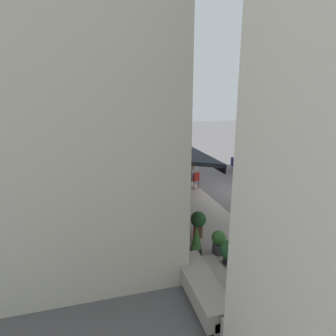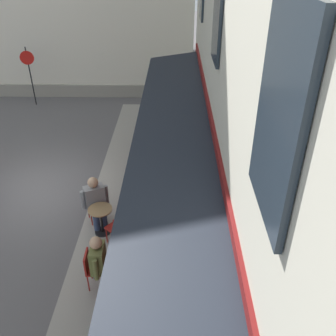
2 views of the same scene
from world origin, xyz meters
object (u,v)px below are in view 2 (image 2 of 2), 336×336
(no_parking_sign, at_px, (29,66))
(potted_plant_under_sign, at_px, (179,113))
(cafe_table_mid_terrace, at_px, (101,217))
(seated_patron_in_grey, at_px, (96,201))
(cafe_chair_red_back_row, at_px, (118,226))
(seated_companion_in_olive, at_px, (102,261))
(potted_plant_mid_terrace, at_px, (161,106))
(potted_plant_by_steps, at_px, (169,95))
(potted_plant_entrance_right, at_px, (165,124))
(cafe_chair_red_facing_street, at_px, (92,266))
(cafe_chair_red_kerbside, at_px, (94,201))
(cafe_chair_red_corner_left, at_px, (152,269))
(cafe_table_streetside, at_px, (123,268))
(potted_plant_entrance_left, at_px, (160,115))

(no_parking_sign, bearing_deg, potted_plant_under_sign, -107.45)
(cafe_table_mid_terrace, bearing_deg, seated_patron_in_grey, 25.46)
(cafe_chair_red_back_row, height_order, seated_companion_in_olive, seated_companion_in_olive)
(cafe_table_mid_terrace, relative_size, potted_plant_mid_terrace, 0.89)
(potted_plant_mid_terrace, bearing_deg, seated_companion_in_olive, 174.20)
(cafe_table_mid_terrace, height_order, cafe_chair_red_back_row, cafe_chair_red_back_row)
(cafe_table_mid_terrace, bearing_deg, potted_plant_by_steps, -10.25)
(cafe_chair_red_back_row, relative_size, seated_patron_in_grey, 0.66)
(cafe_chair_red_back_row, relative_size, potted_plant_entrance_right, 0.97)
(cafe_chair_red_facing_street, bearing_deg, no_parking_sign, 24.40)
(cafe_chair_red_kerbside, xyz_separation_m, cafe_chair_red_back_row, (-0.98, -0.75, 0.00))
(seated_patron_in_grey, distance_m, potted_plant_under_sign, 6.58)
(cafe_chair_red_corner_left, bearing_deg, cafe_table_streetside, 84.04)
(cafe_table_mid_terrace, bearing_deg, cafe_chair_red_facing_street, -175.95)
(cafe_table_mid_terrace, bearing_deg, cafe_chair_red_back_row, -130.19)
(cafe_chair_red_facing_street, bearing_deg, seated_patron_in_grey, 8.22)
(seated_companion_in_olive, height_order, potted_plant_under_sign, seated_companion_in_olive)
(seated_patron_in_grey, bearing_deg, cafe_chair_red_corner_left, -143.49)
(cafe_chair_red_facing_street, bearing_deg, cafe_chair_red_back_row, -15.89)
(potted_plant_entrance_right, bearing_deg, cafe_chair_red_back_row, 170.52)
(cafe_chair_red_facing_street, xyz_separation_m, potted_plant_entrance_right, (7.11, -1.34, 0.02))
(cafe_chair_red_kerbside, distance_m, cafe_chair_red_back_row, 1.24)
(no_parking_sign, bearing_deg, potted_plant_entrance_right, -118.11)
(cafe_chair_red_facing_street, xyz_separation_m, potted_plant_under_sign, (8.28, -1.85, -0.05))
(potted_plant_entrance_left, height_order, potted_plant_mid_terrace, potted_plant_mid_terrace)
(cafe_chair_red_kerbside, xyz_separation_m, no_parking_sign, (8.08, 4.30, 1.25))
(seated_patron_in_grey, xyz_separation_m, potted_plant_entrance_right, (5.06, -1.64, -0.16))
(no_parking_sign, relative_size, potted_plant_entrance_left, 3.36)
(cafe_chair_red_facing_street, bearing_deg, cafe_chair_red_kerbside, 9.83)
(cafe_table_streetside, distance_m, seated_companion_in_olive, 0.47)
(cafe_table_mid_terrace, height_order, cafe_chair_red_kerbside, cafe_chair_red_kerbside)
(cafe_chair_red_back_row, height_order, potted_plant_under_sign, potted_plant_under_sign)
(cafe_table_streetside, height_order, potted_plant_mid_terrace, potted_plant_mid_terrace)
(cafe_chair_red_corner_left, bearing_deg, potted_plant_by_steps, -1.04)
(seated_patron_in_grey, bearing_deg, cafe_table_mid_terrace, -154.54)
(cafe_chair_red_kerbside, height_order, seated_patron_in_grey, seated_patron_in_grey)
(cafe_chair_red_corner_left, relative_size, seated_companion_in_olive, 0.68)
(cafe_table_streetside, height_order, potted_plant_by_steps, potted_plant_by_steps)
(cafe_table_streetside, distance_m, potted_plant_by_steps, 10.38)
(no_parking_sign, xyz_separation_m, potted_plant_entrance_left, (-2.05, -5.80, -1.38))
(potted_plant_mid_terrace, bearing_deg, potted_plant_entrance_right, -174.06)
(no_parking_sign, relative_size, potted_plant_under_sign, 2.56)
(cafe_table_streetside, bearing_deg, cafe_table_mid_terrace, 24.28)
(potted_plant_under_sign, xyz_separation_m, potted_plant_by_steps, (2.09, 0.40, -0.01))
(seated_companion_in_olive, relative_size, potted_plant_mid_terrace, 1.58)
(cafe_chair_red_kerbside, distance_m, potted_plant_entrance_left, 6.22)
(cafe_chair_red_kerbside, height_order, potted_plant_under_sign, potted_plant_under_sign)
(cafe_chair_red_corner_left, xyz_separation_m, potted_plant_mid_terrace, (9.10, 0.12, -0.06))
(potted_plant_under_sign, height_order, potted_plant_entrance_left, potted_plant_under_sign)
(cafe_table_streetside, bearing_deg, cafe_chair_red_back_row, 12.05)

